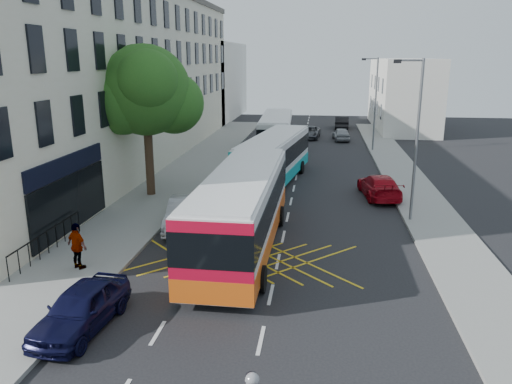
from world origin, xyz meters
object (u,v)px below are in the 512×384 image
(parked_car_silver, at_px, (185,214))
(distant_car_dark, at_px, (342,122))
(bus_near, at_px, (242,209))
(distant_car_grey, at_px, (309,132))
(lamp_far, at_px, (374,99))
(red_hatchback, at_px, (379,186))
(lamp_near, at_px, (415,133))
(bus_mid, at_px, (274,158))
(distant_car_silver, at_px, (341,134))
(parked_car_blue, at_px, (81,308))
(street_tree, at_px, (145,91))
(pedestrian_far, at_px, (77,246))
(bus_far, at_px, (276,132))

(parked_car_silver, height_order, distant_car_dark, parked_car_silver)
(bus_near, relative_size, distant_car_grey, 2.78)
(lamp_far, bearing_deg, red_hatchback, -93.68)
(parked_car_silver, bearing_deg, red_hatchback, 28.23)
(lamp_near, relative_size, bus_mid, 0.69)
(distant_car_silver, bearing_deg, distant_car_dark, -97.14)
(lamp_far, height_order, distant_car_dark, lamp_far)
(lamp_near, xyz_separation_m, parked_car_blue, (-11.80, -12.03, -3.92))
(bus_near, distance_m, bus_mid, 12.20)
(bus_mid, relative_size, red_hatchback, 2.42)
(distant_car_grey, bearing_deg, parked_car_silver, -95.86)
(lamp_far, distance_m, parked_car_silver, 25.27)
(street_tree, distance_m, parked_car_silver, 8.50)
(pedestrian_far, bearing_deg, bus_far, -72.76)
(red_hatchback, bearing_deg, parked_car_blue, 50.03)
(parked_car_blue, height_order, distant_car_silver, parked_car_blue)
(street_tree, xyz_separation_m, bus_far, (6.18, 16.30, -4.60))
(lamp_near, bearing_deg, distant_car_dark, 93.50)
(lamp_near, height_order, bus_mid, lamp_near)
(bus_far, xyz_separation_m, parked_car_blue, (-3.27, -31.30, -0.99))
(street_tree, xyz_separation_m, bus_near, (6.80, -7.71, -4.48))
(distant_car_dark, bearing_deg, bus_near, 83.04)
(street_tree, height_order, bus_near, street_tree)
(street_tree, relative_size, distant_car_grey, 2.00)
(red_hatchback, bearing_deg, bus_near, 46.53)
(distant_car_silver, relative_size, distant_car_dark, 0.85)
(lamp_far, distance_m, bus_mid, 14.97)
(bus_far, bearing_deg, distant_car_grey, 67.11)
(distant_car_grey, distance_m, distant_car_dark, 8.76)
(pedestrian_far, bearing_deg, distant_car_silver, -80.26)
(distant_car_dark, bearing_deg, bus_mid, 79.96)
(street_tree, distance_m, red_hatchback, 14.90)
(bus_far, bearing_deg, lamp_far, 2.51)
(pedestrian_far, bearing_deg, parked_car_blue, 145.78)
(distant_car_grey, height_order, pedestrian_far, pedestrian_far)
(bus_near, xyz_separation_m, distant_car_grey, (2.17, 31.49, -1.20))
(parked_car_blue, height_order, pedestrian_far, pedestrian_far)
(street_tree, distance_m, bus_mid, 9.57)
(street_tree, height_order, lamp_far, street_tree)
(lamp_far, relative_size, distant_car_silver, 2.11)
(bus_mid, bearing_deg, bus_far, 102.92)
(lamp_far, bearing_deg, parked_car_blue, -110.22)
(distant_car_silver, bearing_deg, red_hatchback, 89.27)
(bus_near, height_order, distant_car_grey, bus_near)
(bus_near, xyz_separation_m, distant_car_silver, (5.41, 30.53, -1.16))
(lamp_far, relative_size, bus_far, 0.69)
(lamp_far, relative_size, parked_car_blue, 1.95)
(parked_car_blue, height_order, distant_car_dark, distant_car_dark)
(lamp_far, distance_m, distant_car_grey, 9.71)
(distant_car_grey, relative_size, pedestrian_far, 2.36)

